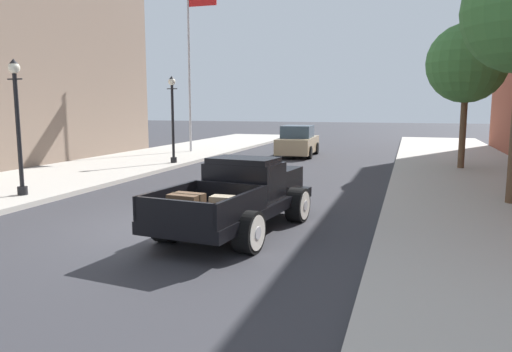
{
  "coord_description": "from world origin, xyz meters",
  "views": [
    {
      "loc": [
        5.09,
        -9.6,
        2.71
      ],
      "look_at": [
        1.54,
        1.6,
        1.0
      ],
      "focal_mm": 34.1,
      "sensor_mm": 36.0,
      "label": 1
    }
  ],
  "objects_px": {
    "hotrod_truck_black": "(242,195)",
    "street_lamp_near": "(17,117)",
    "street_tree_second": "(467,63)",
    "car_background_tan": "(298,142)",
    "flagpole": "(193,49)",
    "street_lamp_far": "(173,113)"
  },
  "relations": [
    {
      "from": "hotrod_truck_black",
      "to": "street_lamp_near",
      "type": "xyz_separation_m",
      "value": [
        -7.15,
        1.2,
        1.63
      ]
    },
    {
      "from": "hotrod_truck_black",
      "to": "street_tree_second",
      "type": "bearing_deg",
      "value": 64.62
    },
    {
      "from": "hotrod_truck_black",
      "to": "street_lamp_near",
      "type": "relative_size",
      "value": 1.32
    },
    {
      "from": "car_background_tan",
      "to": "flagpole",
      "type": "bearing_deg",
      "value": -174.52
    },
    {
      "from": "street_lamp_far",
      "to": "street_tree_second",
      "type": "relative_size",
      "value": 0.66
    },
    {
      "from": "car_background_tan",
      "to": "flagpole",
      "type": "distance_m",
      "value": 7.7
    },
    {
      "from": "hotrod_truck_black",
      "to": "street_lamp_far",
      "type": "distance_m",
      "value": 11.9
    },
    {
      "from": "hotrod_truck_black",
      "to": "street_tree_second",
      "type": "relative_size",
      "value": 0.87
    },
    {
      "from": "street_lamp_far",
      "to": "flagpole",
      "type": "xyz_separation_m",
      "value": [
        -1.42,
        5.32,
        3.39
      ]
    },
    {
      "from": "street_lamp_near",
      "to": "street_lamp_far",
      "type": "bearing_deg",
      "value": 86.77
    },
    {
      "from": "hotrod_truck_black",
      "to": "street_lamp_far",
      "type": "bearing_deg",
      "value": 124.44
    },
    {
      "from": "street_lamp_near",
      "to": "street_tree_second",
      "type": "xyz_separation_m",
      "value": [
        12.67,
        10.45,
        1.99
      ]
    },
    {
      "from": "street_lamp_near",
      "to": "flagpole",
      "type": "height_order",
      "value": "flagpole"
    },
    {
      "from": "car_background_tan",
      "to": "street_tree_second",
      "type": "distance_m",
      "value": 9.46
    },
    {
      "from": "street_lamp_near",
      "to": "street_lamp_far",
      "type": "height_order",
      "value": "same"
    },
    {
      "from": "hotrod_truck_black",
      "to": "flagpole",
      "type": "bearing_deg",
      "value": 118.27
    },
    {
      "from": "car_background_tan",
      "to": "street_lamp_near",
      "type": "xyz_separation_m",
      "value": [
        -4.88,
        -14.41,
        1.62
      ]
    },
    {
      "from": "flagpole",
      "to": "street_tree_second",
      "type": "height_order",
      "value": "flagpole"
    },
    {
      "from": "flagpole",
      "to": "street_tree_second",
      "type": "bearing_deg",
      "value": -14.02
    },
    {
      "from": "hotrod_truck_black",
      "to": "flagpole",
      "type": "relative_size",
      "value": 0.55
    },
    {
      "from": "flagpole",
      "to": "street_lamp_far",
      "type": "bearing_deg",
      "value": -75.04
    },
    {
      "from": "street_lamp_far",
      "to": "street_tree_second",
      "type": "height_order",
      "value": "street_tree_second"
    }
  ]
}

